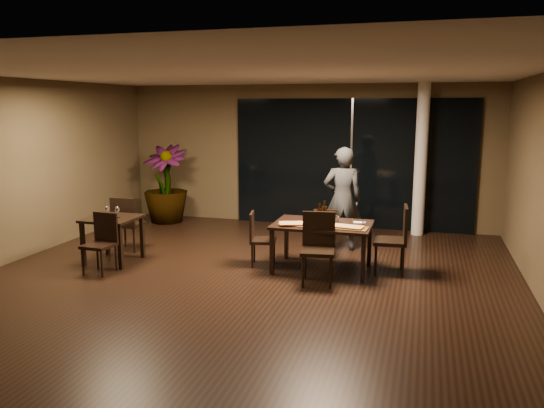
{
  "coord_description": "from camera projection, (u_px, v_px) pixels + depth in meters",
  "views": [
    {
      "loc": [
        2.47,
        -7.12,
        2.54
      ],
      "look_at": [
        0.24,
        0.62,
        1.05
      ],
      "focal_mm": 35.0,
      "sensor_mm": 36.0,
      "label": 1
    }
  ],
  "objects": [
    {
      "name": "round_pizza",
      "position": [
        314.0,
        219.0,
        8.51
      ],
      "size": [
        0.33,
        0.33,
        0.01
      ],
      "primitive_type": "cylinder",
      "color": "#B12813",
      "rests_on": "main_table"
    },
    {
      "name": "pizza_board_right",
      "position": [
        347.0,
        228.0,
        7.88
      ],
      "size": [
        0.65,
        0.36,
        0.01
      ],
      "primitive_type": "cube",
      "rotation": [
        0.0,
        0.0,
        -0.08
      ],
      "color": "#4F3619",
      "rests_on": "main_table"
    },
    {
      "name": "bottle_a",
      "position": [
        320.0,
        213.0,
        8.23
      ],
      "size": [
        0.07,
        0.07,
        0.31
      ],
      "primitive_type": null,
      "color": "black",
      "rests_on": "main_table"
    },
    {
      "name": "wall_back",
      "position": [
        306.0,
        155.0,
        11.42
      ],
      "size": [
        8.0,
        0.1,
        3.0
      ],
      "primitive_type": "cube",
      "color": "#4C3F28",
      "rests_on": "ground"
    },
    {
      "name": "main_table",
      "position": [
        322.0,
        228.0,
        8.23
      ],
      "size": [
        1.5,
        1.0,
        0.75
      ],
      "color": "black",
      "rests_on": "ground"
    },
    {
      "name": "wall_left",
      "position": [
        11.0,
        170.0,
        8.7
      ],
      "size": [
        0.1,
        8.0,
        3.0
      ],
      "primitive_type": "cube",
      "color": "#4C3F28",
      "rests_on": "ground"
    },
    {
      "name": "ground",
      "position": [
        245.0,
        280.0,
        7.87
      ],
      "size": [
        8.0,
        8.0,
        0.0
      ],
      "primitive_type": "plane",
      "color": "black",
      "rests_on": "ground"
    },
    {
      "name": "chair_side_far",
      "position": [
        126.0,
        221.0,
        9.36
      ],
      "size": [
        0.48,
        0.48,
        0.97
      ],
      "rotation": [
        0.0,
        0.0,
        3.2
      ],
      "color": "black",
      "rests_on": "ground"
    },
    {
      "name": "potted_plant",
      "position": [
        166.0,
        184.0,
        11.66
      ],
      "size": [
        0.94,
        0.94,
        1.71
      ],
      "primitive_type": "imported",
      "rotation": [
        0.0,
        0.0,
        0.0
      ],
      "color": "#174517",
      "rests_on": "ground"
    },
    {
      "name": "chair_main_left",
      "position": [
        258.0,
        236.0,
        8.51
      ],
      "size": [
        0.48,
        0.48,
        0.87
      ],
      "rotation": [
        0.0,
        0.0,
        1.78
      ],
      "color": "black",
      "rests_on": "ground"
    },
    {
      "name": "wine_glass_a",
      "position": [
        107.0,
        211.0,
        8.73
      ],
      "size": [
        0.07,
        0.07,
        0.17
      ],
      "primitive_type": null,
      "color": "white",
      "rests_on": "side_table"
    },
    {
      "name": "side_table",
      "position": [
        112.0,
        225.0,
        8.69
      ],
      "size": [
        0.8,
        0.8,
        0.75
      ],
      "color": "black",
      "rests_on": "ground"
    },
    {
      "name": "chair_main_far",
      "position": [
        325.0,
        230.0,
        9.0
      ],
      "size": [
        0.46,
        0.46,
        0.85
      ],
      "rotation": [
        0.0,
        0.0,
        3.33
      ],
      "color": "black",
      "rests_on": "ground"
    },
    {
      "name": "napkin_far",
      "position": [
        360.0,
        223.0,
        8.24
      ],
      "size": [
        0.19,
        0.11,
        0.01
      ],
      "primitive_type": "cube",
      "rotation": [
        0.0,
        0.0,
        0.07
      ],
      "color": "white",
      "rests_on": "main_table"
    },
    {
      "name": "oblong_pizza_left",
      "position": [
        297.0,
        224.0,
        8.09
      ],
      "size": [
        0.58,
        0.4,
        0.02
      ],
      "primitive_type": null,
      "rotation": [
        0.0,
        0.0,
        0.32
      ],
      "color": "maroon",
      "rests_on": "pizza_board_left"
    },
    {
      "name": "bottle_c",
      "position": [
        324.0,
        211.0,
        8.31
      ],
      "size": [
        0.07,
        0.07,
        0.33
      ],
      "primitive_type": null,
      "color": "black",
      "rests_on": "main_table"
    },
    {
      "name": "wall_front",
      "position": [
        58.0,
        255.0,
        3.77
      ],
      "size": [
        8.0,
        0.1,
        3.0
      ],
      "primitive_type": "cube",
      "color": "#4C3F28",
      "rests_on": "ground"
    },
    {
      "name": "side_napkin",
      "position": [
        106.0,
        219.0,
        8.5
      ],
      "size": [
        0.19,
        0.13,
        0.01
      ],
      "primitive_type": "cube",
      "rotation": [
        0.0,
        0.0,
        0.09
      ],
      "color": "white",
      "rests_on": "side_table"
    },
    {
      "name": "diner",
      "position": [
        342.0,
        199.0,
        9.38
      ],
      "size": [
        0.7,
        0.55,
        1.84
      ],
      "primitive_type": "imported",
      "rotation": [
        0.0,
        0.0,
        3.37
      ],
      "color": "#2A2D2F",
      "rests_on": "ground"
    },
    {
      "name": "pizza_board_left",
      "position": [
        297.0,
        225.0,
        8.09
      ],
      "size": [
        0.6,
        0.38,
        0.01
      ],
      "primitive_type": "cube",
      "rotation": [
        0.0,
        0.0,
        -0.18
      ],
      "color": "#4D3118",
      "rests_on": "main_table"
    },
    {
      "name": "napkin_near",
      "position": [
        354.0,
        227.0,
        7.93
      ],
      "size": [
        0.2,
        0.16,
        0.01
      ],
      "primitive_type": "cube",
      "rotation": [
        0.0,
        0.0,
        0.36
      ],
      "color": "white",
      "rests_on": "main_table"
    },
    {
      "name": "chair_side_near",
      "position": [
        102.0,
        239.0,
        8.18
      ],
      "size": [
        0.45,
        0.45,
        0.92
      ],
      "rotation": [
        0.0,
        0.0,
        -0.07
      ],
      "color": "black",
      "rests_on": "ground"
    },
    {
      "name": "chair_main_near",
      "position": [
        318.0,
        244.0,
        7.67
      ],
      "size": [
        0.54,
        0.54,
        1.03
      ],
      "rotation": [
        0.0,
        0.0,
        0.14
      ],
      "color": "black",
      "rests_on": "ground"
    },
    {
      "name": "oblong_pizza_right",
      "position": [
        347.0,
        227.0,
        7.88
      ],
      "size": [
        0.5,
        0.29,
        0.02
      ],
      "primitive_type": null,
      "rotation": [
        0.0,
        0.0,
        -0.16
      ],
      "color": "maroon",
      "rests_on": "pizza_board_right"
    },
    {
      "name": "window_panel",
      "position": [
        351.0,
        164.0,
        11.09
      ],
      "size": [
        5.0,
        0.06,
        2.7
      ],
      "primitive_type": "cube",
      "color": "black",
      "rests_on": "ground"
    },
    {
      "name": "chair_main_right",
      "position": [
        396.0,
        236.0,
        8.08
      ],
      "size": [
        0.53,
        0.53,
        1.06
      ],
      "rotation": [
        0.0,
        0.0,
        -1.49
      ],
      "color": "black",
      "rests_on": "ground"
    },
    {
      "name": "wine_glass_b",
      "position": [
        117.0,
        212.0,
        8.62
      ],
      "size": [
        0.08,
        0.08,
        0.17
      ],
      "primitive_type": null,
      "color": "white",
      "rests_on": "side_table"
    },
    {
      "name": "bottle_b",
      "position": [
        326.0,
        216.0,
        8.18
      ],
      "size": [
        0.05,
        0.05,
        0.25
      ],
      "primitive_type": null,
      "color": "black",
      "rests_on": "main_table"
    },
    {
      "name": "ceiling",
      "position": [
        243.0,
        71.0,
        7.32
      ],
      "size": [
        8.0,
        8.0,
        0.04
      ],
      "primitive_type": "cube",
      "color": "silver",
      "rests_on": "wall_back"
    },
    {
      "name": "column",
      "position": [
        421.0,
        160.0,
        10.38
      ],
      "size": [
        0.24,
        0.24,
        3.0
      ],
      "primitive_type": "cylinder",
      "color": "silver",
      "rests_on": "ground"
    },
    {
      "name": "tumbler_right",
      "position": [
        336.0,
        219.0,
        8.31
      ],
      "size": [
        0.08,
        0.08,
        0.1
      ],
      "primitive_type": "cylinder",
      "color": "white",
      "rests_on": "main_table"
    },
    {
      "name": "tumbler_left",
      "position": [
        306.0,
        218.0,
        8.4
      ],
      "size": [
        0.07,
        0.07,
        0.09
      ],
      "primitive_type": "cylinder",
      "color": "white",
      "rests_on": "main_table"
    }
  ]
}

